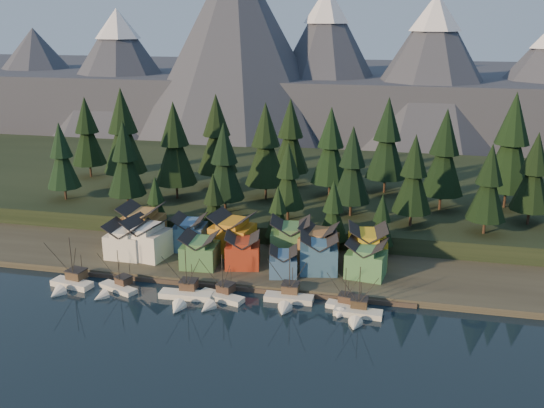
% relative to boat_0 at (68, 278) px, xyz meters
% --- Properties ---
extents(ground, '(500.00, 500.00, 0.00)m').
position_rel_boat_0_xyz_m(ground, '(35.77, -7.78, -2.60)').
color(ground, black).
rests_on(ground, ground).
extents(shore_strip, '(400.00, 50.00, 1.50)m').
position_rel_boat_0_xyz_m(shore_strip, '(35.77, 32.22, -1.85)').
color(shore_strip, '#332F25').
rests_on(shore_strip, ground).
extents(hillside, '(420.00, 100.00, 6.00)m').
position_rel_boat_0_xyz_m(hillside, '(35.77, 82.22, 0.40)').
color(hillside, black).
rests_on(hillside, ground).
extents(dock, '(80.00, 4.00, 1.00)m').
position_rel_boat_0_xyz_m(dock, '(35.77, 8.72, -2.10)').
color(dock, '#4B4035').
rests_on(dock, ground).
extents(mountain_ridge, '(560.00, 190.00, 90.00)m').
position_rel_boat_0_xyz_m(mountain_ridge, '(31.57, 205.81, 23.46)').
color(mountain_ridge, '#4A4E5F').
rests_on(mountain_ridge, ground).
extents(boat_0, '(10.16, 10.85, 12.84)m').
position_rel_boat_0_xyz_m(boat_0, '(0.00, 0.00, 0.00)').
color(boat_0, white).
rests_on(boat_0, ground).
extents(boat_1, '(9.99, 10.34, 10.37)m').
position_rel_boat_0_xyz_m(boat_1, '(10.80, 0.41, -0.70)').
color(boat_1, silver).
rests_on(boat_1, ground).
extents(boat_2, '(11.85, 12.84, 12.13)m').
position_rel_boat_0_xyz_m(boat_2, '(27.22, -0.08, -0.43)').
color(boat_2, white).
rests_on(boat_2, ground).
extents(boat_3, '(10.95, 11.44, 11.28)m').
position_rel_boat_0_xyz_m(boat_3, '(34.51, 0.92, -0.54)').
color(boat_3, beige).
rests_on(boat_3, ground).
extents(boat_4, '(10.66, 11.63, 12.20)m').
position_rel_boat_0_xyz_m(boat_4, '(49.10, 3.40, -0.30)').
color(boat_4, beige).
rests_on(boat_4, ground).
extents(boat_5, '(7.91, 8.43, 9.91)m').
position_rel_boat_0_xyz_m(boat_5, '(60.85, 2.88, -0.60)').
color(boat_5, silver).
rests_on(boat_5, ground).
extents(boat_6, '(10.13, 10.96, 11.55)m').
position_rel_boat_0_xyz_m(boat_6, '(64.01, 0.11, -0.41)').
color(boat_6, beige).
rests_on(boat_6, ground).
extents(house_front_0, '(8.77, 8.30, 8.67)m').
position_rel_boat_0_xyz_m(house_front_0, '(6.06, 16.93, 3.46)').
color(house_front_0, white).
rests_on(house_front_0, shore_strip).
extents(house_front_1, '(10.88, 10.58, 9.75)m').
position_rel_boat_0_xyz_m(house_front_1, '(11.32, 17.72, 4.03)').
color(house_front_1, white).
rests_on(house_front_1, shore_strip).
extents(house_front_2, '(8.62, 8.69, 7.97)m').
position_rel_boat_0_xyz_m(house_front_2, '(25.64, 15.20, 3.09)').
color(house_front_2, '#477E44').
rests_on(house_front_2, shore_strip).
extents(house_front_3, '(9.15, 8.86, 7.98)m').
position_rel_boat_0_xyz_m(house_front_3, '(35.51, 17.26, 3.10)').
color(house_front_3, '#A43119').
rests_on(house_front_3, shore_strip).
extents(house_front_4, '(7.37, 7.77, 6.40)m').
position_rel_boat_0_xyz_m(house_front_4, '(45.87, 14.39, 2.27)').
color(house_front_4, '#375A82').
rests_on(house_front_4, shore_strip).
extents(house_front_5, '(9.73, 9.11, 8.93)m').
position_rel_boat_0_xyz_m(house_front_5, '(53.37, 18.03, 3.60)').
color(house_front_5, '#355D7D').
rests_on(house_front_5, shore_strip).
extents(house_front_6, '(9.53, 9.13, 8.51)m').
position_rel_boat_0_xyz_m(house_front_6, '(64.26, 17.97, 3.37)').
color(house_front_6, '#468149').
rests_on(house_front_6, shore_strip).
extents(house_back_0, '(9.95, 9.56, 10.79)m').
position_rel_boat_0_xyz_m(house_back_0, '(6.87, 24.82, 4.57)').
color(house_back_0, '#AA793C').
rests_on(house_back_0, shore_strip).
extents(house_back_1, '(8.42, 8.51, 8.74)m').
position_rel_boat_0_xyz_m(house_back_1, '(19.55, 25.19, 3.49)').
color(house_back_1, '#3E6493').
rests_on(house_back_1, shore_strip).
extents(house_back_2, '(11.00, 10.33, 10.35)m').
position_rel_boat_0_xyz_m(house_back_2, '(30.98, 24.46, 4.34)').
color(house_back_2, orange).
rests_on(house_back_2, shore_strip).
extents(house_back_3, '(10.60, 9.71, 9.65)m').
position_rel_boat_0_xyz_m(house_back_3, '(45.31, 25.71, 3.97)').
color(house_back_3, '#477841').
rests_on(house_back_3, shore_strip).
extents(house_back_4, '(9.22, 8.91, 9.26)m').
position_rel_boat_0_xyz_m(house_back_4, '(52.49, 24.10, 3.77)').
color(house_back_4, '#915F33').
rests_on(house_back_4, shore_strip).
extents(house_back_5, '(9.89, 9.98, 9.90)m').
position_rel_boat_0_xyz_m(house_back_5, '(64.01, 23.86, 4.10)').
color(house_back_5, gold).
rests_on(house_back_5, shore_strip).
extents(tree_hill_0, '(9.89, 9.89, 23.05)m').
position_rel_boat_0_xyz_m(tree_hill_0, '(-26.23, 44.22, 16.00)').
color(tree_hill_0, '#332319').
rests_on(tree_hill_0, hillside).
extents(tree_hill_1, '(13.50, 13.50, 31.45)m').
position_rel_boat_0_xyz_m(tree_hill_1, '(-14.23, 60.22, 20.60)').
color(tree_hill_1, '#332319').
rests_on(tree_hill_1, hillside).
extents(tree_hill_2, '(10.75, 10.75, 25.05)m').
position_rel_boat_0_xyz_m(tree_hill_2, '(-4.23, 40.22, 17.10)').
color(tree_hill_2, '#332319').
rests_on(tree_hill_2, hillside).
extents(tree_hill_3, '(12.40, 12.40, 28.88)m').
position_rel_boat_0_xyz_m(tree_hill_3, '(5.77, 52.22, 19.20)').
color(tree_hill_3, '#332319').
rests_on(tree_hill_3, hillside).
extents(tree_hill_4, '(12.67, 12.67, 29.51)m').
position_rel_boat_0_xyz_m(tree_hill_4, '(13.77, 67.22, 19.54)').
color(tree_hill_4, '#332319').
rests_on(tree_hill_4, hillside).
extents(tree_hill_5, '(10.84, 10.84, 25.24)m').
position_rel_boat_0_xyz_m(tree_hill_5, '(23.77, 42.22, 17.20)').
color(tree_hill_5, '#332319').
rests_on(tree_hill_5, hillside).
extents(tree_hill_6, '(12.36, 12.36, 28.78)m').
position_rel_boat_0_xyz_m(tree_hill_6, '(31.77, 57.22, 19.14)').
color(tree_hill_6, '#332319').
rests_on(tree_hill_6, hillside).
extents(tree_hill_7, '(9.02, 9.02, 21.02)m').
position_rel_boat_0_xyz_m(tree_hill_7, '(41.77, 40.22, 14.89)').
color(tree_hill_7, '#332319').
rests_on(tree_hill_7, hillside).
extents(tree_hill_8, '(11.62, 11.62, 27.07)m').
position_rel_boat_0_xyz_m(tree_hill_8, '(49.77, 64.22, 18.20)').
color(tree_hill_8, '#332319').
rests_on(tree_hill_8, hillside).
extents(tree_hill_9, '(10.61, 10.61, 24.73)m').
position_rel_boat_0_xyz_m(tree_hill_9, '(57.77, 47.22, 16.92)').
color(tree_hill_9, '#332319').
rests_on(tree_hill_9, hillside).
extents(tree_hill_10, '(12.61, 12.61, 29.37)m').
position_rel_boat_0_xyz_m(tree_hill_10, '(65.77, 72.22, 19.46)').
color(tree_hill_10, '#332319').
rests_on(tree_hill_10, hillside).
extents(tree_hill_11, '(10.34, 10.34, 24.10)m').
position_rel_boat_0_xyz_m(tree_hill_11, '(73.77, 42.22, 16.58)').
color(tree_hill_11, '#332319').
rests_on(tree_hill_11, hillside).
extents(tree_hill_12, '(12.23, 12.23, 28.50)m').
position_rel_boat_0_xyz_m(tree_hill_12, '(81.77, 58.22, 18.99)').
color(tree_hill_12, '#332319').
rests_on(tree_hill_12, hillside).
extents(tree_hill_13, '(9.85, 9.85, 22.95)m').
position_rel_boat_0_xyz_m(tree_hill_13, '(91.77, 40.22, 15.95)').
color(tree_hill_13, '#332319').
rests_on(tree_hill_13, hillside).
extents(tree_hill_14, '(14.03, 14.03, 32.69)m').
position_rel_boat_0_xyz_m(tree_hill_14, '(99.77, 64.22, 21.28)').
color(tree_hill_14, '#332319').
rests_on(tree_hill_14, hillside).
extents(tree_hill_15, '(11.97, 11.97, 27.89)m').
position_rel_boat_0_xyz_m(tree_hill_15, '(35.77, 74.22, 18.66)').
color(tree_hill_15, '#332319').
rests_on(tree_hill_15, hillside).
extents(tree_hill_16, '(11.59, 11.59, 26.99)m').
position_rel_boat_0_xyz_m(tree_hill_16, '(-32.23, 70.22, 18.16)').
color(tree_hill_16, '#332319').
rests_on(tree_hill_16, hillside).
extents(tree_hill_17, '(10.48, 10.48, 24.42)m').
position_rel_boat_0_xyz_m(tree_hill_17, '(103.77, 50.22, 16.75)').
color(tree_hill_17, '#332319').
rests_on(tree_hill_17, hillside).
extents(tree_shore_0, '(7.08, 7.08, 16.49)m').
position_rel_boat_0_xyz_m(tree_shore_0, '(7.77, 32.22, 7.91)').
color(tree_shore_0, '#332319').
rests_on(tree_shore_0, shore_strip).
extents(tree_shore_1, '(7.84, 7.84, 18.26)m').
position_rel_boat_0_xyz_m(tree_shore_1, '(23.77, 32.22, 8.88)').
color(tree_shore_1, '#332319').
rests_on(tree_shore_1, shore_strip).
extents(tree_shore_2, '(6.87, 6.87, 16.02)m').
position_rel_boat_0_xyz_m(tree_shore_2, '(40.77, 32.22, 7.65)').
color(tree_shore_2, '#332319').
rests_on(tree_shore_2, shore_strip).
extents(tree_shore_3, '(7.88, 7.88, 18.36)m').
position_rel_boat_0_xyz_m(tree_shore_3, '(54.77, 32.22, 8.93)').
color(tree_shore_3, '#332319').
rests_on(tree_shore_3, shore_strip).
extents(tree_shore_4, '(6.65, 6.65, 15.49)m').
position_rel_boat_0_xyz_m(tree_shore_4, '(66.77, 32.22, 7.36)').
color(tree_shore_4, '#332319').
rests_on(tree_shore_4, shore_strip).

